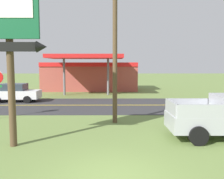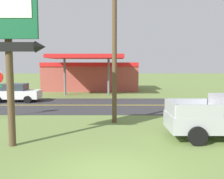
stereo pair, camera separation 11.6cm
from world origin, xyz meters
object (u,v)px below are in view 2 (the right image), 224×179
Objects in this scene: motel_sign at (9,29)px; gas_station at (91,75)px; utility_pole at (115,37)px; car_white_mid_lane at (16,93)px.

motel_sign reaches higher than gas_station.
motel_sign is at bearing -134.51° from utility_pole.
utility_pole reaches higher than motel_sign.
utility_pole reaches higher than gas_station.
utility_pole is at bearing -81.15° from gas_station.
utility_pole is 19.13m from gas_station.
motel_sign is 0.75× the size of utility_pole.
utility_pole is at bearing 45.49° from motel_sign.
car_white_mid_lane is (-8.76, 8.02, -3.99)m from utility_pole.
gas_station is (-2.91, 18.69, -2.87)m from utility_pole.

